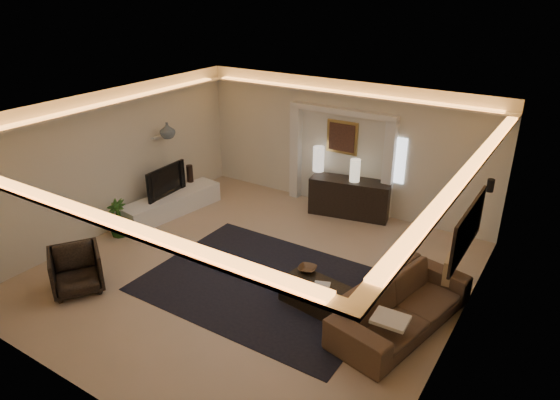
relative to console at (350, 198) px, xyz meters
The scene contains 33 objects.
floor 3.18m from the console, 97.65° to the right, with size 7.00×7.00×0.00m, color tan.
ceiling 4.02m from the console, 97.65° to the right, with size 7.00×7.00×0.00m, color white.
wall_back 1.19m from the console, 138.34° to the left, with size 7.00×7.00×0.00m, color beige.
wall_front 6.72m from the console, 93.63° to the right, with size 7.00×7.00×0.00m, color beige.
wall_left 5.12m from the console, 141.43° to the right, with size 7.00×7.00×0.00m, color beige.
wall_right 4.51m from the console, 45.43° to the right, with size 7.00×7.00×0.00m, color beige.
cove_soffit 3.86m from the console, 97.65° to the right, with size 7.00×7.00×0.04m, color silver.
daylight_slit 1.38m from the console, 20.83° to the left, with size 0.25×0.03×1.00m, color white.
area_rug 3.35m from the console, 90.35° to the right, with size 4.00×3.00×0.01m, color black.
pilaster_left 1.74m from the console, behind, with size 0.22×0.20×2.20m, color silver.
pilaster_right 1.05m from the console, 20.56° to the left, with size 0.22×0.20×2.20m, color silver.
alcove_header 1.92m from the console, 146.90° to the left, with size 2.52×0.20×0.12m, color silver.
painting_frame 1.36m from the console, 140.70° to the left, with size 0.74×0.04×0.74m, color tan.
painting_canvas 1.36m from the console, 142.80° to the left, with size 0.62×0.02×0.62m, color #4C2D1E.
art_panel_frame 4.36m from the console, 42.82° to the right, with size 0.04×1.64×0.74m, color black.
art_panel_gold 4.34m from the console, 43.05° to the right, with size 0.02×1.50×0.62m, color tan.
wall_sconce 3.36m from the console, 17.38° to the right, with size 0.12×0.12×0.22m, color black.
wall_niche 4.41m from the console, 155.91° to the right, with size 0.10×0.55×0.04m, color silver.
console is the anchor object (origin of this frame).
lamp_left 1.12m from the console, behind, with size 0.26×0.26×0.57m, color white.
lamp_right 0.70m from the console, ahead, with size 0.22×0.22×0.49m, color #FAECC7.
media_ledge 3.98m from the console, 148.77° to the right, with size 0.60×2.40×0.45m, color white.
tv 4.17m from the console, 149.28° to the right, with size 0.15×1.17×0.67m, color black.
figurine 3.79m from the console, 160.85° to the right, with size 0.15×0.15×0.41m, color black.
ginger_jar 4.26m from the console, 152.85° to the right, with size 0.34×0.34×0.35m, color #49505A.
plant 4.96m from the console, 136.03° to the right, with size 0.44×0.44×0.78m, color #245219.
sofa 3.93m from the console, 53.14° to the right, with size 0.99×2.54×0.74m, color brown.
throw_blanket 4.51m from the console, 57.64° to the right, with size 0.48×0.40×0.05m, color white.
throw_pillow 3.42m from the console, 36.91° to the right, with size 0.13×0.42×0.42m, color tan.
coffee_table 3.54m from the console, 73.36° to the right, with size 1.08×0.59×0.40m, color black.
bowl 3.21m from the console, 77.26° to the right, with size 0.30×0.30×0.07m, color #493523.
magazine 3.58m from the console, 71.65° to the right, with size 0.25×0.18×0.03m, color silver.
armchair 5.78m from the console, 116.79° to the right, with size 0.80×0.82×0.75m, color black.
Camera 1 is at (4.59, -6.27, 4.86)m, focal length 32.13 mm.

